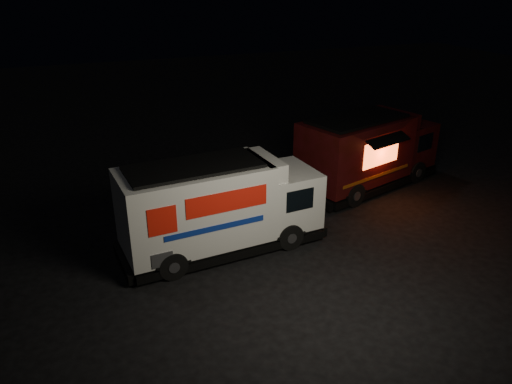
# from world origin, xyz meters

# --- Properties ---
(ground) EXTENTS (80.00, 80.00, 0.00)m
(ground) POSITION_xyz_m (0.00, 0.00, 0.00)
(ground) COLOR black
(ground) RESTS_ON ground
(white_truck) EXTENTS (6.82, 2.78, 3.02)m
(white_truck) POSITION_xyz_m (-1.34, 1.10, 1.51)
(white_truck) COLOR silver
(white_truck) RESTS_ON ground
(red_truck) EXTENTS (7.03, 4.18, 3.08)m
(red_truck) POSITION_xyz_m (5.88, 3.84, 1.54)
(red_truck) COLOR #3E0B10
(red_truck) RESTS_ON ground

